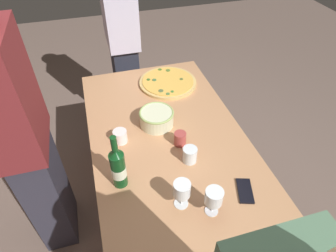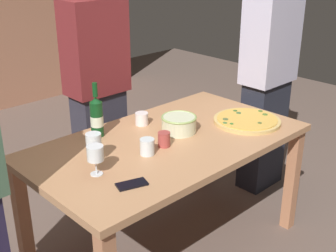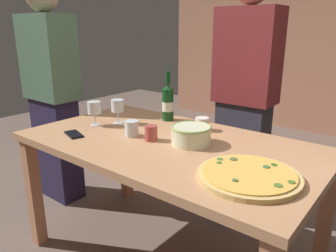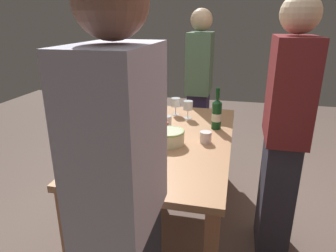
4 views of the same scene
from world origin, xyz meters
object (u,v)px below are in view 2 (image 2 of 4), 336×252
at_px(dining_table, 168,154).
at_px(wine_glass_by_bottle, 94,141).
at_px(cup_spare, 147,147).
at_px(serving_bowl, 179,123).
at_px(person_host, 268,77).
at_px(cell_phone, 132,184).
at_px(person_guest_left, 97,88).
at_px(cup_amber, 142,119).
at_px(wine_bottle, 97,116).
at_px(pizza, 247,120).
at_px(cup_ceramic, 164,139).
at_px(wine_glass_near_pizza, 95,155).

bearing_deg(dining_table, wine_glass_by_bottle, 171.64).
xyz_separation_m(wine_glass_by_bottle, cup_spare, (0.25, -0.13, -0.07)).
height_order(serving_bowl, person_host, person_host).
bearing_deg(cell_phone, person_guest_left, -9.88).
relative_size(cup_amber, person_host, 0.05).
bearing_deg(wine_bottle, person_host, -10.11).
height_order(pizza, wine_glass_by_bottle, wine_glass_by_bottle).
bearing_deg(cup_ceramic, serving_bowl, 22.95).
height_order(wine_bottle, cell_phone, wine_bottle).
bearing_deg(cell_phone, dining_table, -43.79).
relative_size(serving_bowl, cell_phone, 1.47).
bearing_deg(wine_bottle, cup_amber, -9.26).
distance_m(wine_bottle, person_guest_left, 0.55).
bearing_deg(wine_bottle, dining_table, -51.40).
relative_size(pizza, cup_amber, 5.19).
bearing_deg(wine_glass_near_pizza, wine_bottle, 53.77).
xyz_separation_m(cup_spare, cell_phone, (-0.27, -0.20, -0.04)).
bearing_deg(cup_amber, cell_phone, -134.30).
relative_size(wine_glass_by_bottle, person_host, 0.09).
distance_m(wine_glass_by_bottle, person_guest_left, 0.88).
bearing_deg(wine_glass_near_pizza, cup_spare, -0.90).
relative_size(cup_amber, cup_spare, 0.92).
distance_m(serving_bowl, cup_amber, 0.25).
bearing_deg(wine_glass_near_pizza, cup_amber, 29.91).
distance_m(pizza, person_host, 0.61).
distance_m(cup_ceramic, person_host, 1.18).
bearing_deg(wine_glass_near_pizza, cup_ceramic, 0.85).
relative_size(pizza, person_host, 0.24).
xyz_separation_m(cup_amber, person_host, (1.05, -0.19, 0.09)).
bearing_deg(cup_spare, cup_ceramic, 5.08).
height_order(dining_table, cell_phone, cell_phone).
height_order(cup_amber, cup_spare, cup_spare).
height_order(wine_glass_by_bottle, cup_amber, wine_glass_by_bottle).
height_order(cup_ceramic, person_guest_left, person_guest_left).
xyz_separation_m(wine_bottle, cell_phone, (-0.22, -0.58, -0.12)).
distance_m(dining_table, wine_glass_near_pizza, 0.57).
xyz_separation_m(cup_amber, cup_ceramic, (-0.12, -0.32, 0.00)).
bearing_deg(serving_bowl, wine_glass_by_bottle, 176.96).
relative_size(dining_table, wine_glass_by_bottle, 10.45).
bearing_deg(person_guest_left, person_host, 60.96).
xyz_separation_m(pizza, person_guest_left, (-0.47, 0.92, 0.10)).
relative_size(wine_glass_near_pizza, person_guest_left, 0.09).
relative_size(wine_bottle, cup_amber, 4.00).
bearing_deg(wine_glass_by_bottle, wine_glass_near_pizza, -121.78).
relative_size(cup_amber, cell_phone, 0.56).
bearing_deg(wine_glass_near_pizza, person_host, 4.87).
bearing_deg(dining_table, cup_spare, -163.92).
bearing_deg(cup_spare, wine_glass_by_bottle, 152.65).
xyz_separation_m(cup_ceramic, cell_phone, (-0.40, -0.21, -0.04)).
relative_size(dining_table, serving_bowl, 7.57).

